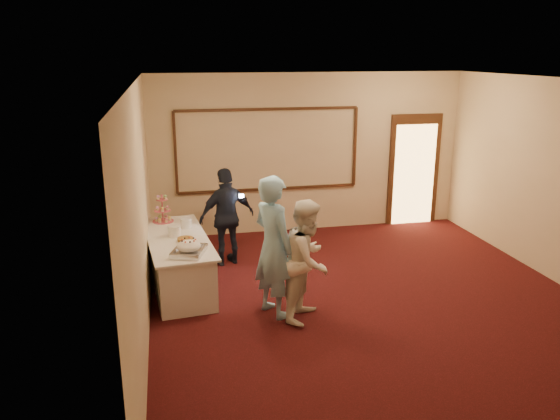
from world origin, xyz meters
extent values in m
plane|color=black|center=(0.00, 0.00, 0.00)|extent=(7.00, 7.00, 0.00)
cube|color=beige|center=(0.00, 3.50, 1.50)|extent=(6.00, 0.04, 3.00)
cube|color=beige|center=(-3.00, 0.00, 1.50)|extent=(0.04, 7.00, 3.00)
cube|color=white|center=(0.00, 0.00, 3.00)|extent=(6.00, 7.00, 0.04)
cube|color=#382410|center=(-0.80, 3.47, 0.85)|extent=(3.40, 0.04, 0.05)
cube|color=#382410|center=(-0.80, 3.47, 2.35)|extent=(3.40, 0.04, 0.05)
cube|color=#382410|center=(-2.50, 3.47, 1.60)|extent=(0.05, 0.04, 1.50)
cube|color=#382410|center=(0.90, 3.47, 1.60)|extent=(0.05, 0.04, 1.50)
cube|color=#382410|center=(2.15, 3.46, 1.10)|extent=(1.05, 0.06, 2.20)
cube|color=#FFBF66|center=(2.15, 3.43, 1.00)|extent=(0.85, 0.02, 2.00)
cube|color=silver|center=(-2.58, 1.21, 0.37)|extent=(0.96, 2.13, 0.74)
cube|color=silver|center=(-2.58, 1.21, 0.76)|extent=(1.07, 2.25, 0.03)
cube|color=silver|center=(-2.44, 0.49, 0.79)|extent=(0.52, 0.59, 0.04)
ellipsoid|color=white|center=(-2.44, 0.49, 0.88)|extent=(0.32, 0.32, 0.14)
cube|color=silver|center=(-2.34, 0.63, 0.82)|extent=(0.06, 0.34, 0.01)
cylinder|color=#C75165|center=(-2.77, 2.03, 0.99)|extent=(0.02, 0.02, 0.44)
cylinder|color=#C75165|center=(-2.77, 2.03, 0.78)|extent=(0.33, 0.33, 0.01)
cylinder|color=#C75165|center=(-2.77, 2.03, 0.95)|extent=(0.25, 0.25, 0.01)
cylinder|color=#C75165|center=(-2.77, 2.03, 1.13)|extent=(0.18, 0.18, 0.01)
cylinder|color=white|center=(-2.61, 1.26, 0.85)|extent=(0.19, 0.19, 0.15)
cylinder|color=white|center=(-2.61, 1.26, 0.93)|extent=(0.20, 0.20, 0.01)
cylinder|color=white|center=(-2.43, 1.63, 0.84)|extent=(0.17, 0.17, 0.14)
cylinder|color=white|center=(-2.43, 1.63, 0.91)|extent=(0.18, 0.18, 0.01)
cylinder|color=white|center=(-2.47, 1.00, 0.78)|extent=(0.26, 0.26, 0.01)
cylinder|color=brown|center=(-2.47, 1.00, 0.80)|extent=(0.23, 0.23, 0.04)
imported|color=#94D5FA|center=(-1.38, 0.08, 0.94)|extent=(0.71, 0.81, 1.88)
imported|color=white|center=(-0.97, -0.12, 0.79)|extent=(0.93, 0.98, 1.59)
imported|color=black|center=(-1.76, 1.99, 0.80)|extent=(1.01, 0.63, 1.59)
cube|color=white|center=(-1.55, 1.82, 1.18)|extent=(0.08, 0.06, 0.05)
camera|label=1|loc=(-2.68, -6.41, 3.34)|focal=35.00mm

